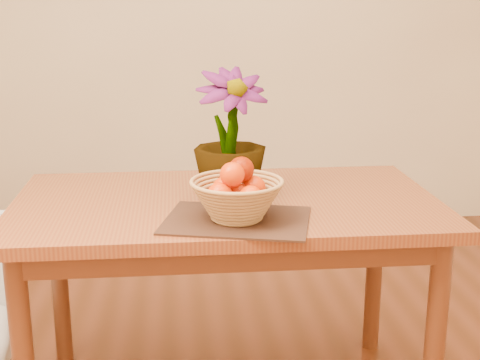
{
  "coord_description": "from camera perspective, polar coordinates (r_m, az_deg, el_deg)",
  "views": [
    {
      "loc": [
        -0.16,
        -1.81,
        1.38
      ],
      "look_at": [
        0.03,
        0.1,
        0.87
      ],
      "focal_mm": 50.0,
      "sensor_mm": 36.0,
      "label": 1
    }
  ],
  "objects": [
    {
      "name": "placemat",
      "position": [
        1.99,
        -0.27,
        -3.45
      ],
      "size": [
        0.49,
        0.41,
        0.01
      ],
      "primitive_type": "cube",
      "rotation": [
        0.0,
        0.0,
        -0.24
      ],
      "color": "#321A12",
      "rests_on": "table"
    },
    {
      "name": "potted_plant",
      "position": [
        2.17,
        -0.85,
        3.85
      ],
      "size": [
        0.29,
        0.29,
        0.43
      ],
      "primitive_type": "imported",
      "rotation": [
        0.0,
        0.0,
        0.23
      ],
      "color": "#1D4413",
      "rests_on": "table"
    },
    {
      "name": "table",
      "position": [
        2.24,
        -1.17,
        -3.78
      ],
      "size": [
        1.4,
        0.8,
        0.75
      ],
      "color": "brown",
      "rests_on": "floor"
    },
    {
      "name": "wall_back",
      "position": [
        4.07,
        -3.45,
        14.51
      ],
      "size": [
        4.0,
        0.02,
        2.7
      ],
      "primitive_type": "cube",
      "color": "#F7E4BC",
      "rests_on": "floor"
    },
    {
      "name": "wicker_basket",
      "position": [
        1.97,
        -0.27,
        -1.82
      ],
      "size": [
        0.28,
        0.28,
        0.11
      ],
      "color": "#A37D44",
      "rests_on": "placemat"
    },
    {
      "name": "orange_pile",
      "position": [
        1.96,
        -0.21,
        -0.3
      ],
      "size": [
        0.18,
        0.17,
        0.14
      ],
      "rotation": [
        0.0,
        0.0,
        -0.03
      ],
      "color": "#D83803",
      "rests_on": "wicker_basket"
    }
  ]
}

